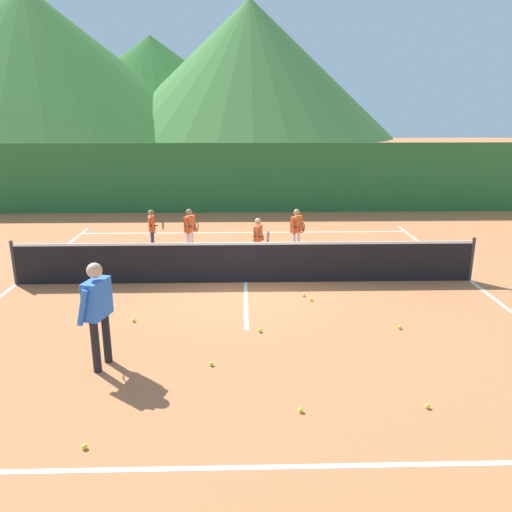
{
  "coord_description": "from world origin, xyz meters",
  "views": [
    {
      "loc": [
        -0.05,
        -11.2,
        3.94
      ],
      "look_at": [
        0.22,
        -1.2,
        1.0
      ],
      "focal_mm": 35.32,
      "sensor_mm": 36.0,
      "label": 1
    }
  ],
  "objects_px": {
    "tennis_ball_1": "(211,364)",
    "tennis_ball_4": "(427,406)",
    "tennis_net": "(245,262)",
    "tennis_ball_3": "(301,410)",
    "student_3": "(297,227)",
    "instructor": "(97,306)",
    "tennis_ball_2": "(134,320)",
    "tennis_ball_5": "(304,295)",
    "tennis_ball_0": "(400,327)",
    "student_2": "(258,237)",
    "student_0": "(152,226)",
    "student_1": "(190,227)",
    "tennis_ball_7": "(260,330)",
    "tennis_ball_6": "(311,299)",
    "tennis_ball_8": "(84,447)"
  },
  "relations": [
    {
      "from": "instructor",
      "to": "tennis_ball_5",
      "type": "height_order",
      "value": "instructor"
    },
    {
      "from": "instructor",
      "to": "tennis_ball_1",
      "type": "bearing_deg",
      "value": -1.17
    },
    {
      "from": "student_0",
      "to": "student_2",
      "type": "distance_m",
      "value": 3.26
    },
    {
      "from": "student_0",
      "to": "tennis_ball_5",
      "type": "relative_size",
      "value": 17.68
    },
    {
      "from": "student_2",
      "to": "tennis_ball_7",
      "type": "relative_size",
      "value": 18.12
    },
    {
      "from": "tennis_ball_5",
      "to": "tennis_ball_6",
      "type": "bearing_deg",
      "value": -64.67
    },
    {
      "from": "tennis_ball_1",
      "to": "student_3",
      "type": "bearing_deg",
      "value": 72.52
    },
    {
      "from": "student_1",
      "to": "tennis_ball_2",
      "type": "height_order",
      "value": "student_1"
    },
    {
      "from": "tennis_net",
      "to": "student_2",
      "type": "relative_size",
      "value": 8.73
    },
    {
      "from": "tennis_ball_1",
      "to": "tennis_ball_4",
      "type": "distance_m",
      "value": 3.28
    },
    {
      "from": "student_1",
      "to": "tennis_ball_0",
      "type": "xyz_separation_m",
      "value": [
        4.38,
        -5.21,
        -0.73
      ]
    },
    {
      "from": "tennis_net",
      "to": "tennis_ball_3",
      "type": "xyz_separation_m",
      "value": [
        0.71,
        -5.31,
        -0.47
      ]
    },
    {
      "from": "student_0",
      "to": "tennis_ball_4",
      "type": "bearing_deg",
      "value": -57.72
    },
    {
      "from": "instructor",
      "to": "tennis_ball_2",
      "type": "distance_m",
      "value": 2.0
    },
    {
      "from": "student_2",
      "to": "tennis_ball_3",
      "type": "xyz_separation_m",
      "value": [
        0.36,
        -6.75,
        -0.71
      ]
    },
    {
      "from": "student_2",
      "to": "student_0",
      "type": "bearing_deg",
      "value": 155.93
    },
    {
      "from": "tennis_ball_4",
      "to": "tennis_ball_7",
      "type": "height_order",
      "value": "same"
    },
    {
      "from": "tennis_ball_4",
      "to": "tennis_ball_5",
      "type": "distance_m",
      "value": 4.45
    },
    {
      "from": "tennis_ball_2",
      "to": "tennis_ball_5",
      "type": "xyz_separation_m",
      "value": [
        3.43,
        1.26,
        0.0
      ]
    },
    {
      "from": "tennis_ball_3",
      "to": "tennis_ball_5",
      "type": "distance_m",
      "value": 4.37
    },
    {
      "from": "student_0",
      "to": "tennis_ball_7",
      "type": "height_order",
      "value": "student_0"
    },
    {
      "from": "tennis_net",
      "to": "tennis_ball_4",
      "type": "relative_size",
      "value": 158.15
    },
    {
      "from": "tennis_net",
      "to": "tennis_ball_0",
      "type": "xyz_separation_m",
      "value": [
        2.85,
        -2.68,
        -0.47
      ]
    },
    {
      "from": "tennis_ball_1",
      "to": "tennis_ball_4",
      "type": "relative_size",
      "value": 1.0
    },
    {
      "from": "tennis_ball_5",
      "to": "tennis_ball_8",
      "type": "distance_m",
      "value": 5.98
    },
    {
      "from": "student_0",
      "to": "tennis_ball_8",
      "type": "height_order",
      "value": "student_0"
    },
    {
      "from": "tennis_ball_0",
      "to": "tennis_ball_2",
      "type": "distance_m",
      "value": 5.03
    },
    {
      "from": "tennis_ball_2",
      "to": "tennis_ball_4",
      "type": "relative_size",
      "value": 1.0
    },
    {
      "from": "tennis_net",
      "to": "tennis_ball_2",
      "type": "height_order",
      "value": "tennis_net"
    },
    {
      "from": "tennis_ball_1",
      "to": "instructor",
      "type": "bearing_deg",
      "value": 178.83
    },
    {
      "from": "student_2",
      "to": "tennis_ball_8",
      "type": "bearing_deg",
      "value": -107.34
    },
    {
      "from": "instructor",
      "to": "tennis_ball_0",
      "type": "relative_size",
      "value": 25.31
    },
    {
      "from": "tennis_ball_4",
      "to": "tennis_ball_5",
      "type": "xyz_separation_m",
      "value": [
        -1.19,
        4.29,
        0.0
      ]
    },
    {
      "from": "tennis_ball_6",
      "to": "tennis_ball_8",
      "type": "bearing_deg",
      "value": -125.19
    },
    {
      "from": "student_3",
      "to": "instructor",
      "type": "bearing_deg",
      "value": -120.42
    },
    {
      "from": "tennis_ball_0",
      "to": "tennis_ball_4",
      "type": "bearing_deg",
      "value": -98.75
    },
    {
      "from": "tennis_ball_6",
      "to": "tennis_net",
      "type": "bearing_deg",
      "value": 138.47
    },
    {
      "from": "tennis_ball_1",
      "to": "tennis_ball_2",
      "type": "xyz_separation_m",
      "value": [
        -1.59,
        1.76,
        0.0
      ]
    },
    {
      "from": "student_2",
      "to": "student_3",
      "type": "distance_m",
      "value": 1.45
    },
    {
      "from": "tennis_ball_5",
      "to": "instructor",
      "type": "bearing_deg",
      "value": -139.94
    },
    {
      "from": "student_2",
      "to": "tennis_ball_8",
      "type": "relative_size",
      "value": 18.12
    },
    {
      "from": "student_3",
      "to": "tennis_ball_4",
      "type": "relative_size",
      "value": 18.75
    },
    {
      "from": "student_1",
      "to": "tennis_ball_4",
      "type": "distance_m",
      "value": 8.77
    },
    {
      "from": "student_3",
      "to": "tennis_ball_1",
      "type": "relative_size",
      "value": 18.75
    },
    {
      "from": "instructor",
      "to": "tennis_ball_1",
      "type": "relative_size",
      "value": 25.31
    },
    {
      "from": "tennis_net",
      "to": "student_3",
      "type": "height_order",
      "value": "student_3"
    },
    {
      "from": "tennis_ball_4",
      "to": "tennis_ball_6",
      "type": "height_order",
      "value": "same"
    },
    {
      "from": "tennis_net",
      "to": "tennis_ball_6",
      "type": "relative_size",
      "value": 158.15
    },
    {
      "from": "student_1",
      "to": "tennis_ball_2",
      "type": "distance_m",
      "value": 4.85
    },
    {
      "from": "instructor",
      "to": "tennis_ball_8",
      "type": "height_order",
      "value": "instructor"
    }
  ]
}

